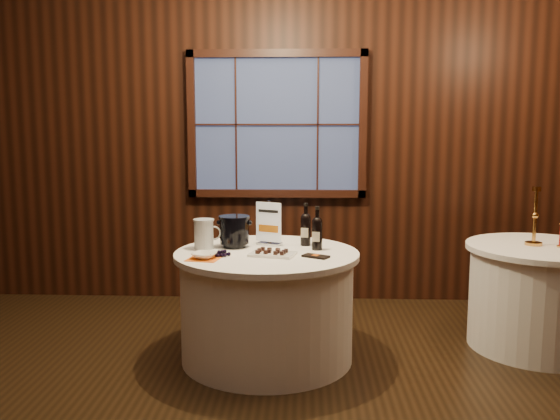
{
  "coord_description": "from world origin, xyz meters",
  "views": [
    {
      "loc": [
        0.26,
        -3.02,
        1.63
      ],
      "look_at": [
        0.1,
        0.9,
        1.08
      ],
      "focal_mm": 38.0,
      "sensor_mm": 36.0,
      "label": 1
    }
  ],
  "objects_px": {
    "sign_stand": "(269,230)",
    "port_bottle_right": "(317,231)",
    "grape_bunch": "(222,254)",
    "chocolate_box": "(316,256)",
    "chocolate_plate": "(273,253)",
    "ice_bucket": "(234,231)",
    "port_bottle_left": "(306,227)",
    "brass_candlestick": "(535,224)",
    "glass_pitcher": "(204,234)",
    "cracker_bowl": "(204,255)",
    "main_table": "(267,305)",
    "side_table": "(540,296)"
  },
  "relations": [
    {
      "from": "sign_stand",
      "to": "port_bottle_right",
      "type": "distance_m",
      "value": 0.38
    },
    {
      "from": "grape_bunch",
      "to": "chocolate_box",
      "type": "bearing_deg",
      "value": 1.72
    },
    {
      "from": "port_bottle_right",
      "to": "chocolate_plate",
      "type": "relative_size",
      "value": 0.92
    },
    {
      "from": "port_bottle_right",
      "to": "ice_bucket",
      "type": "xyz_separation_m",
      "value": [
        -0.59,
        0.07,
        -0.01
      ]
    },
    {
      "from": "port_bottle_right",
      "to": "ice_bucket",
      "type": "height_order",
      "value": "port_bottle_right"
    },
    {
      "from": "ice_bucket",
      "to": "port_bottle_left",
      "type": "bearing_deg",
      "value": 9.33
    },
    {
      "from": "brass_candlestick",
      "to": "glass_pitcher",
      "type": "bearing_deg",
      "value": -174.35
    },
    {
      "from": "grape_bunch",
      "to": "cracker_bowl",
      "type": "distance_m",
      "value": 0.13
    },
    {
      "from": "ice_bucket",
      "to": "brass_candlestick",
      "type": "xyz_separation_m",
      "value": [
        2.18,
        0.17,
        0.04
      ]
    },
    {
      "from": "grape_bunch",
      "to": "glass_pitcher",
      "type": "height_order",
      "value": "glass_pitcher"
    },
    {
      "from": "ice_bucket",
      "to": "grape_bunch",
      "type": "distance_m",
      "value": 0.35
    },
    {
      "from": "cracker_bowl",
      "to": "chocolate_box",
      "type": "bearing_deg",
      "value": 5.95
    },
    {
      "from": "port_bottle_left",
      "to": "chocolate_plate",
      "type": "height_order",
      "value": "port_bottle_left"
    },
    {
      "from": "ice_bucket",
      "to": "chocolate_box",
      "type": "distance_m",
      "value": 0.67
    },
    {
      "from": "chocolate_plate",
      "to": "main_table",
      "type": "bearing_deg",
      "value": 111.7
    },
    {
      "from": "sign_stand",
      "to": "glass_pitcher",
      "type": "distance_m",
      "value": 0.48
    },
    {
      "from": "chocolate_plate",
      "to": "port_bottle_left",
      "type": "bearing_deg",
      "value": 57.78
    },
    {
      "from": "port_bottle_right",
      "to": "grape_bunch",
      "type": "xyz_separation_m",
      "value": [
        -0.63,
        -0.27,
        -0.11
      ]
    },
    {
      "from": "port_bottle_left",
      "to": "glass_pitcher",
      "type": "relative_size",
      "value": 1.46
    },
    {
      "from": "main_table",
      "to": "sign_stand",
      "type": "distance_m",
      "value": 0.55
    },
    {
      "from": "port_bottle_left",
      "to": "chocolate_plate",
      "type": "bearing_deg",
      "value": -110.2
    },
    {
      "from": "port_bottle_right",
      "to": "glass_pitcher",
      "type": "bearing_deg",
      "value": -165.64
    },
    {
      "from": "ice_bucket",
      "to": "sign_stand",
      "type": "bearing_deg",
      "value": 18.07
    },
    {
      "from": "grape_bunch",
      "to": "port_bottle_right",
      "type": "bearing_deg",
      "value": 22.9
    },
    {
      "from": "chocolate_box",
      "to": "brass_candlestick",
      "type": "xyz_separation_m",
      "value": [
        1.6,
        0.48,
        0.15
      ]
    },
    {
      "from": "ice_bucket",
      "to": "cracker_bowl",
      "type": "bearing_deg",
      "value": -111.32
    },
    {
      "from": "port_bottle_left",
      "to": "main_table",
      "type": "bearing_deg",
      "value": -126.96
    },
    {
      "from": "sign_stand",
      "to": "glass_pitcher",
      "type": "height_order",
      "value": "sign_stand"
    },
    {
      "from": "port_bottle_left",
      "to": "cracker_bowl",
      "type": "xyz_separation_m",
      "value": [
        -0.67,
        -0.48,
        -0.11
      ]
    },
    {
      "from": "ice_bucket",
      "to": "brass_candlestick",
      "type": "bearing_deg",
      "value": 4.35
    },
    {
      "from": "side_table",
      "to": "main_table",
      "type": "bearing_deg",
      "value": -171.47
    },
    {
      "from": "chocolate_plate",
      "to": "grape_bunch",
      "type": "relative_size",
      "value": 1.91
    },
    {
      "from": "glass_pitcher",
      "to": "chocolate_box",
      "type": "bearing_deg",
      "value": -30.6
    },
    {
      "from": "chocolate_box",
      "to": "port_bottle_left",
      "type": "bearing_deg",
      "value": 130.17
    },
    {
      "from": "side_table",
      "to": "cracker_bowl",
      "type": "bearing_deg",
      "value": -167.24
    },
    {
      "from": "ice_bucket",
      "to": "glass_pitcher",
      "type": "height_order",
      "value": "ice_bucket"
    },
    {
      "from": "port_bottle_right",
      "to": "port_bottle_left",
      "type": "bearing_deg",
      "value": 132.07
    },
    {
      "from": "port_bottle_left",
      "to": "chocolate_box",
      "type": "height_order",
      "value": "port_bottle_left"
    },
    {
      "from": "side_table",
      "to": "ice_bucket",
      "type": "bearing_deg",
      "value": -176.17
    },
    {
      "from": "sign_stand",
      "to": "port_bottle_right",
      "type": "height_order",
      "value": "sign_stand"
    },
    {
      "from": "main_table",
      "to": "glass_pitcher",
      "type": "height_order",
      "value": "glass_pitcher"
    },
    {
      "from": "main_table",
      "to": "ice_bucket",
      "type": "xyz_separation_m",
      "value": [
        -0.24,
        0.15,
        0.5
      ]
    },
    {
      "from": "port_bottle_left",
      "to": "chocolate_plate",
      "type": "distance_m",
      "value": 0.43
    },
    {
      "from": "ice_bucket",
      "to": "cracker_bowl",
      "type": "xyz_separation_m",
      "value": [
        -0.15,
        -0.39,
        -0.1
      ]
    },
    {
      "from": "main_table",
      "to": "chocolate_plate",
      "type": "distance_m",
      "value": 0.42
    },
    {
      "from": "ice_bucket",
      "to": "main_table",
      "type": "bearing_deg",
      "value": -31.73
    },
    {
      "from": "main_table",
      "to": "port_bottle_left",
      "type": "bearing_deg",
      "value": 41.01
    },
    {
      "from": "side_table",
      "to": "grape_bunch",
      "type": "distance_m",
      "value": 2.37
    },
    {
      "from": "sign_stand",
      "to": "cracker_bowl",
      "type": "height_order",
      "value": "sign_stand"
    },
    {
      "from": "port_bottle_right",
      "to": "main_table",
      "type": "bearing_deg",
      "value": -152.57
    }
  ]
}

